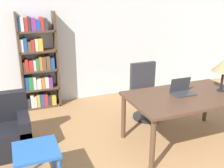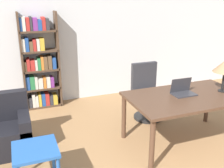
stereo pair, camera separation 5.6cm
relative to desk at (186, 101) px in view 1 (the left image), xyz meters
The scene contains 8 objects.
wall_back 2.62m from the desk, 110.27° to the left, with size 8.00×0.06×2.70m.
desk is the anchor object (origin of this frame).
laptop 0.16m from the desk, 106.09° to the left, with size 0.34×0.22×0.23m.
table_lamp 0.78m from the desk, ahead, with size 0.35×0.35×0.50m.
office_chair 1.03m from the desk, 96.30° to the left, with size 0.52×0.52×1.01m.
side_table_blue 2.22m from the desk, behind, with size 0.51×0.51×0.51m.
armchair 2.71m from the desk, 164.18° to the left, with size 0.78×0.64×0.83m.
bookshelf 2.88m from the desk, 130.49° to the left, with size 0.71×0.28×1.88m.
Camera 1 is at (-1.47, -0.77, 2.17)m, focal length 42.00 mm.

